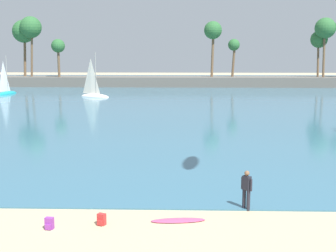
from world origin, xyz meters
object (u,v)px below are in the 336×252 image
(backpack_by_trailer, at_px, (101,220))
(surfboard, at_px, (178,220))
(backpack_spare, at_px, (49,224))
(sailboat_near_shore, at_px, (6,90))
(sailboat_mid_bay, at_px, (94,93))
(person_at_waterline, at_px, (246,189))

(backpack_by_trailer, relative_size, surfboard, 0.21)
(backpack_spare, relative_size, sailboat_near_shore, 0.07)
(backpack_spare, bearing_deg, sailboat_mid_bay, 98.82)
(backpack_by_trailer, bearing_deg, person_at_waterline, 17.82)
(sailboat_near_shore, bearing_deg, backpack_by_trailer, -65.73)
(backpack_spare, height_order, sailboat_mid_bay, sailboat_mid_bay)
(backpack_spare, xyz_separation_m, sailboat_near_shore, (-21.45, 52.14, 0.41))
(sailboat_mid_bay, bearing_deg, sailboat_near_shore, 164.82)
(sailboat_near_shore, bearing_deg, person_at_waterline, -59.85)
(person_at_waterline, xyz_separation_m, sailboat_mid_bay, (-15.01, 46.07, -0.23))
(backpack_spare, relative_size, surfboard, 0.21)
(person_at_waterline, relative_size, sailboat_mid_bay, 0.25)
(backpack_by_trailer, distance_m, backpack_spare, 1.90)
(sailboat_mid_bay, bearing_deg, surfboard, -75.54)
(sailboat_mid_bay, bearing_deg, backpack_spare, -81.18)
(surfboard, bearing_deg, sailboat_mid_bay, -82.10)
(person_at_waterline, xyz_separation_m, backpack_spare, (-7.51, -2.29, -0.69))
(sailboat_mid_bay, bearing_deg, backpack_by_trailer, -78.96)
(person_at_waterline, bearing_deg, sailboat_mid_bay, 108.05)
(person_at_waterline, relative_size, backpack_spare, 3.78)
(surfboard, distance_m, sailboat_near_shore, 57.53)
(sailboat_near_shore, bearing_deg, surfboard, -62.93)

